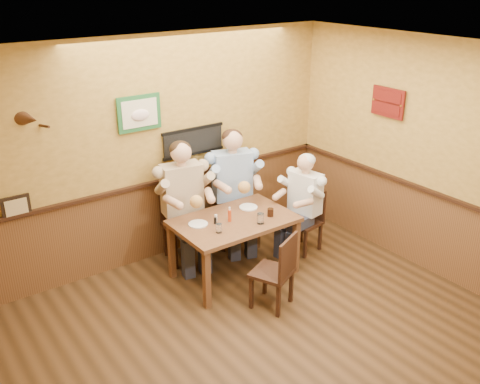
# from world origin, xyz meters

# --- Properties ---
(room) EXTENTS (5.02, 5.03, 2.81)m
(room) POSITION_xyz_m (0.13, 0.17, 1.69)
(room) COLOR #321F0F
(room) RESTS_ON ground
(dining_table) EXTENTS (1.40, 0.90, 0.75)m
(dining_table) POSITION_xyz_m (0.46, 1.50, 0.66)
(dining_table) COLOR brown
(dining_table) RESTS_ON ground
(chair_back_left) EXTENTS (0.53, 0.53, 1.00)m
(chair_back_left) POSITION_xyz_m (0.16, 2.18, 0.50)
(chair_back_left) COLOR #321B0F
(chair_back_left) RESTS_ON ground
(chair_back_right) EXTENTS (0.58, 0.58, 1.01)m
(chair_back_right) POSITION_xyz_m (0.91, 2.18, 0.50)
(chair_back_right) COLOR #321B0F
(chair_back_right) RESTS_ON ground
(chair_right_end) EXTENTS (0.45, 0.45, 0.84)m
(chair_right_end) POSITION_xyz_m (1.56, 1.47, 0.42)
(chair_right_end) COLOR #321B0F
(chair_right_end) RESTS_ON ground
(chair_near_side) EXTENTS (0.54, 0.54, 0.88)m
(chair_near_side) POSITION_xyz_m (0.42, 0.73, 0.44)
(chair_near_side) COLOR #321B0F
(chair_near_side) RESTS_ON ground
(diner_tan_shirt) EXTENTS (0.76, 0.76, 1.42)m
(diner_tan_shirt) POSITION_xyz_m (0.16, 2.18, 0.71)
(diner_tan_shirt) COLOR tan
(diner_tan_shirt) RESTS_ON ground
(diner_blue_polo) EXTENTS (0.83, 0.83, 1.44)m
(diner_blue_polo) POSITION_xyz_m (0.91, 2.18, 0.72)
(diner_blue_polo) COLOR #88A4CC
(diner_blue_polo) RESTS_ON ground
(diner_white_elder) EXTENTS (0.64, 0.64, 1.21)m
(diner_white_elder) POSITION_xyz_m (1.56, 1.47, 0.60)
(diner_white_elder) COLOR silver
(diner_white_elder) RESTS_ON ground
(water_glass_left) EXTENTS (0.09, 0.09, 0.10)m
(water_glass_left) POSITION_xyz_m (0.13, 1.32, 0.80)
(water_glass_left) COLOR white
(water_glass_left) RESTS_ON dining_table
(water_glass_mid) EXTENTS (0.09, 0.09, 0.12)m
(water_glass_mid) POSITION_xyz_m (0.64, 1.23, 0.81)
(water_glass_mid) COLOR white
(water_glass_mid) RESTS_ON dining_table
(cola_tumbler) EXTENTS (0.09, 0.09, 0.10)m
(cola_tumbler) POSITION_xyz_m (0.86, 1.31, 0.80)
(cola_tumbler) COLOR black
(cola_tumbler) RESTS_ON dining_table
(hot_sauce_bottle) EXTENTS (0.05, 0.05, 0.16)m
(hot_sauce_bottle) POSITION_xyz_m (0.38, 1.48, 0.83)
(hot_sauce_bottle) COLOR #B83913
(hot_sauce_bottle) RESTS_ON dining_table
(salt_shaker) EXTENTS (0.03, 0.03, 0.08)m
(salt_shaker) POSITION_xyz_m (0.26, 1.58, 0.79)
(salt_shaker) COLOR white
(salt_shaker) RESTS_ON dining_table
(pepper_shaker) EXTENTS (0.04, 0.04, 0.08)m
(pepper_shaker) POSITION_xyz_m (0.21, 1.52, 0.79)
(pepper_shaker) COLOR black
(pepper_shaker) RESTS_ON dining_table
(plate_far_left) EXTENTS (0.29, 0.29, 0.01)m
(plate_far_left) POSITION_xyz_m (0.04, 1.62, 0.76)
(plate_far_left) COLOR silver
(plate_far_left) RESTS_ON dining_table
(plate_far_right) EXTENTS (0.26, 0.26, 0.01)m
(plate_far_right) POSITION_xyz_m (0.79, 1.66, 0.76)
(plate_far_right) COLOR white
(plate_far_right) RESTS_ON dining_table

